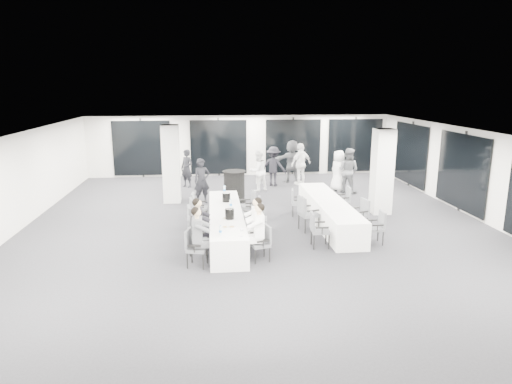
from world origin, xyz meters
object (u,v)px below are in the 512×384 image
at_px(chair_main_left_mid, 195,222).
at_px(chair_side_left_mid, 306,211).
at_px(standing_guest_h, 348,168).
at_px(chair_main_left_fourth, 196,213).
at_px(chair_main_left_near, 194,245).
at_px(ice_bucket_near, 230,214).
at_px(chair_main_right_mid, 257,221).
at_px(chair_side_right_mid, 361,212).
at_px(chair_main_right_far, 250,203).
at_px(chair_side_right_far, 345,198).
at_px(standing_guest_c, 274,164).
at_px(chair_main_left_far, 197,206).
at_px(cocktail_table, 234,187).
at_px(standing_guest_d, 301,161).
at_px(banquet_table_side, 329,212).
at_px(standing_guest_g, 187,166).
at_px(standing_guest_e, 338,168).
at_px(chair_main_right_near, 263,241).
at_px(chair_side_left_far, 296,201).
at_px(standing_guest_f, 292,158).
at_px(banquet_table_main, 226,224).
at_px(chair_main_right_fourth, 254,211).
at_px(ice_bucket_far, 226,197).
at_px(standing_guest_b, 258,168).
at_px(chair_main_left_second, 194,233).
at_px(chair_side_right_near, 377,225).
at_px(standing_guest_a, 202,178).
at_px(chair_main_right_second, 260,233).
at_px(chair_side_left_near, 317,228).

distance_m(chair_main_left_mid, chair_side_left_mid, 3.27).
bearing_deg(standing_guest_h, chair_main_left_fourth, 77.32).
height_order(chair_main_left_near, ice_bucket_near, ice_bucket_near).
bearing_deg(chair_main_right_mid, chair_side_right_mid, -75.70).
distance_m(chair_main_right_far, chair_side_right_far, 3.20).
bearing_deg(chair_side_right_far, chair_main_left_near, 132.58).
relative_size(chair_main_left_near, chair_main_right_mid, 0.88).
bearing_deg(standing_guest_c, chair_main_left_far, 80.96).
distance_m(cocktail_table, standing_guest_d, 4.18).
bearing_deg(standing_guest_h, banquet_table_side, 106.59).
distance_m(chair_main_left_near, chair_main_left_far, 3.55).
relative_size(chair_main_left_near, standing_guest_g, 0.50).
relative_size(chair_side_right_far, ice_bucket_near, 3.22).
bearing_deg(chair_side_left_mid, chair_main_left_far, -124.44).
bearing_deg(standing_guest_e, chair_main_right_near, 124.69).
bearing_deg(standing_guest_e, chair_main_right_mid, 119.24).
relative_size(banquet_table_side, chair_main_left_mid, 4.87).
distance_m(chair_side_left_far, standing_guest_g, 5.98).
bearing_deg(standing_guest_f, chair_side_right_far, 96.64).
distance_m(banquet_table_main, ice_bucket_near, 0.92).
distance_m(chair_main_right_fourth, chair_side_left_far, 2.08).
bearing_deg(chair_side_left_mid, ice_bucket_far, -121.77).
bearing_deg(standing_guest_b, chair_main_left_fourth, 35.39).
bearing_deg(standing_guest_f, chair_main_right_far, 64.42).
relative_size(chair_main_left_near, standing_guest_b, 0.48).
bearing_deg(standing_guest_c, standing_guest_g, 21.19).
bearing_deg(chair_main_right_near, standing_guest_f, -29.09).
relative_size(chair_main_right_mid, chair_side_left_far, 1.17).
height_order(chair_main_left_second, standing_guest_h, standing_guest_h).
bearing_deg(chair_main_left_near, standing_guest_b, 176.87).
bearing_deg(chair_main_left_second, chair_main_left_fourth, 178.32).
bearing_deg(chair_main_left_far, banquet_table_main, 34.33).
bearing_deg(chair_main_right_fourth, chair_side_right_near, -104.94).
bearing_deg(ice_bucket_far, standing_guest_a, 105.38).
distance_m(banquet_table_side, chair_main_right_second, 3.24).
xyz_separation_m(chair_main_right_second, chair_main_right_far, (-0.00, 2.96, 0.00)).
xyz_separation_m(standing_guest_c, standing_guest_d, (1.19, 0.12, 0.07)).
relative_size(chair_side_right_near, ice_bucket_far, 3.25).
xyz_separation_m(chair_main_left_fourth, chair_main_right_second, (1.66, -1.94, -0.03)).
bearing_deg(chair_side_left_mid, banquet_table_main, -95.96).
height_order(chair_main_left_far, standing_guest_f, standing_guest_f).
bearing_deg(ice_bucket_far, chair_main_right_far, 38.73).
xyz_separation_m(cocktail_table, chair_main_left_far, (-1.27, -2.24, -0.07)).
height_order(chair_main_right_mid, standing_guest_d, standing_guest_d).
bearing_deg(standing_guest_b, standing_guest_e, 146.54).
distance_m(banquet_table_main, chair_main_right_near, 2.01).
height_order(chair_main_left_near, standing_guest_e, standing_guest_e).
bearing_deg(chair_side_left_near, chair_main_left_fourth, -115.50).
distance_m(chair_main_right_mid, standing_guest_d, 7.54).
height_order(chair_main_left_mid, standing_guest_c, standing_guest_c).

